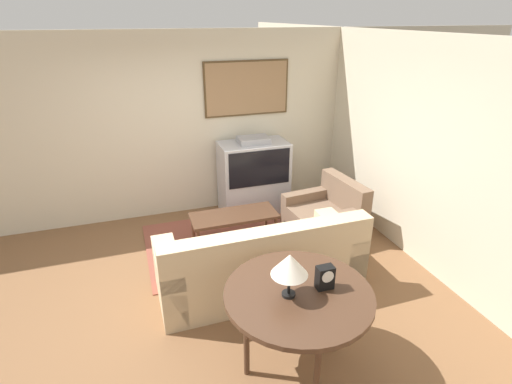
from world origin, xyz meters
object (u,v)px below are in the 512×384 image
at_px(couch, 261,264).
at_px(mantel_clock, 325,277).
at_px(coffee_table, 234,217).
at_px(console_table, 299,299).
at_px(table_lamp, 290,265).
at_px(tv, 254,177).
at_px(armchair, 326,217).

height_order(couch, mantel_clock, mantel_clock).
distance_m(coffee_table, console_table, 2.24).
xyz_separation_m(couch, table_lamp, (-0.17, -1.16, 0.78)).
bearing_deg(console_table, couch, 86.34).
bearing_deg(table_lamp, tv, 76.91).
height_order(couch, table_lamp, table_lamp).
height_order(coffee_table, mantel_clock, mantel_clock).
relative_size(coffee_table, table_lamp, 2.99).
height_order(console_table, table_lamp, table_lamp).
bearing_deg(mantel_clock, coffee_table, 94.15).
distance_m(tv, couch, 2.02).
distance_m(console_table, mantel_clock, 0.28).
bearing_deg(console_table, table_lamp, -173.28).
height_order(tv, console_table, tv).
distance_m(coffee_table, mantel_clock, 2.29).
relative_size(couch, table_lamp, 5.87).
height_order(tv, table_lamp, tv).
bearing_deg(tv, table_lamp, -103.09).
bearing_deg(couch, table_lamp, 81.27).
bearing_deg(coffee_table, mantel_clock, -85.85).
bearing_deg(mantel_clock, table_lamp, 179.79).
bearing_deg(tv, armchair, -55.31).
distance_m(armchair, mantel_clock, 2.42).
bearing_deg(coffee_table, tv, 57.10).
xyz_separation_m(tv, armchair, (0.72, -1.05, -0.31)).
xyz_separation_m(armchair, table_lamp, (-1.44, -2.04, 0.84)).
relative_size(console_table, mantel_clock, 6.02).
height_order(couch, console_table, couch).
distance_m(coffee_table, table_lamp, 2.34).
xyz_separation_m(console_table, mantel_clock, (0.22, -0.01, 0.17)).
height_order(table_lamp, mantel_clock, table_lamp).
distance_m(tv, coffee_table, 1.05).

